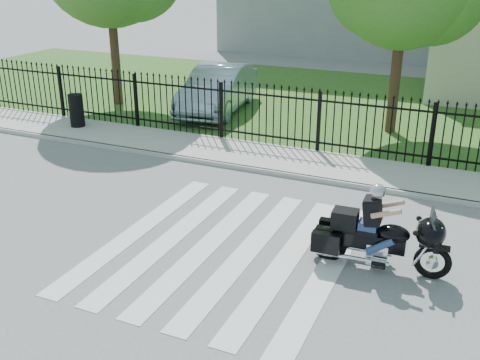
% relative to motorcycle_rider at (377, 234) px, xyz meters
% --- Properties ---
extents(ground, '(120.00, 120.00, 0.00)m').
position_rel_motorcycle_rider_xyz_m(ground, '(-2.71, -0.47, -0.67)').
color(ground, slate).
rests_on(ground, ground).
extents(crosswalk, '(5.00, 5.50, 0.01)m').
position_rel_motorcycle_rider_xyz_m(crosswalk, '(-2.71, -0.47, -0.67)').
color(crosswalk, silver).
rests_on(crosswalk, ground).
extents(sidewalk, '(40.00, 2.00, 0.12)m').
position_rel_motorcycle_rider_xyz_m(sidewalk, '(-2.71, 4.53, -0.61)').
color(sidewalk, '#ADAAA3').
rests_on(sidewalk, ground).
extents(curb, '(40.00, 0.12, 0.12)m').
position_rel_motorcycle_rider_xyz_m(curb, '(-2.71, 3.53, -0.61)').
color(curb, '#ADAAA3').
rests_on(curb, ground).
extents(grass_strip, '(40.00, 12.00, 0.02)m').
position_rel_motorcycle_rider_xyz_m(grass_strip, '(-2.71, 11.53, -0.66)').
color(grass_strip, '#28541C').
rests_on(grass_strip, ground).
extents(iron_fence, '(26.00, 0.04, 1.80)m').
position_rel_motorcycle_rider_xyz_m(iron_fence, '(-2.71, 5.53, 0.23)').
color(iron_fence, black).
rests_on(iron_fence, ground).
extents(motorcycle_rider, '(2.50, 0.80, 1.65)m').
position_rel_motorcycle_rider_xyz_m(motorcycle_rider, '(0.00, 0.00, 0.00)').
color(motorcycle_rider, black).
rests_on(motorcycle_rider, ground).
extents(parked_car, '(2.33, 5.01, 1.59)m').
position_rel_motorcycle_rider_xyz_m(parked_car, '(-7.31, 8.57, 0.14)').
color(parked_car, '#92A8B7').
rests_on(parked_car, grass_strip).
extents(litter_bin, '(0.49, 0.49, 1.03)m').
position_rel_motorcycle_rider_xyz_m(litter_bin, '(-10.45, 4.72, -0.04)').
color(litter_bin, black).
rests_on(litter_bin, sidewalk).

